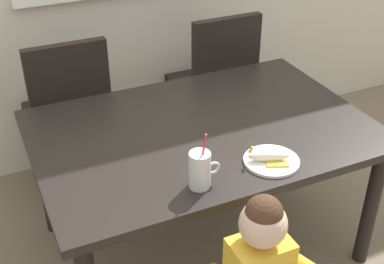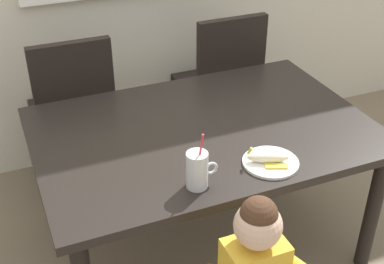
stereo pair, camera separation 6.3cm
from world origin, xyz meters
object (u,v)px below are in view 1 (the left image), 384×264
Objects in this scene: dining_chair_right at (216,78)px; milk_cup at (200,172)px; dining_chair_left at (69,109)px; snack_plate at (271,161)px; peeled_banana at (270,156)px; dining_table at (203,143)px.

dining_chair_right is 1.31m from milk_cup.
dining_chair_left reaches higher than milk_cup.
milk_cup is at bearing -176.23° from snack_plate.
dining_chair_right is (0.91, 0.01, 0.00)m from dining_chair_left.
milk_cup is 0.32m from peeled_banana.
dining_chair_left is 1.17m from milk_cup.
snack_plate is (0.14, -0.36, 0.09)m from dining_table.
dining_chair_left is 1.26m from snack_plate.
dining_table is at bearing 58.72° from dining_chair_right.
milk_cup reaches higher than dining_table.
milk_cup is at bearing 103.43° from dining_chair_left.
dining_chair_right is 1.15m from snack_plate.
snack_plate is at bearing 3.77° from milk_cup.
peeled_banana is (-0.01, -0.00, 0.03)m from snack_plate.
snack_plate is at bearing -69.33° from dining_table.
peeled_banana is (0.59, -1.09, 0.19)m from dining_chair_left.
milk_cup reaches higher than snack_plate.
dining_table is at bearing 109.01° from peeled_banana.
dining_chair_left is at bearing 103.43° from milk_cup.
milk_cup is (-0.20, -0.38, 0.15)m from dining_table.
dining_table is 0.40m from snack_plate.
milk_cup is at bearing 60.10° from dining_chair_right.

